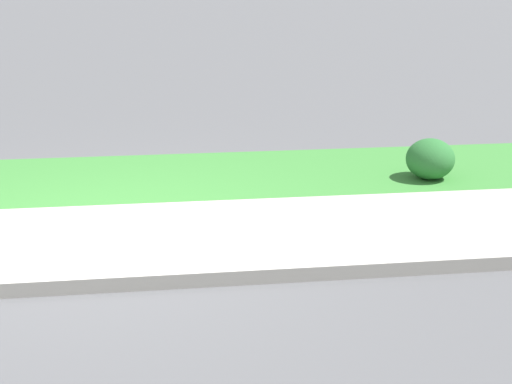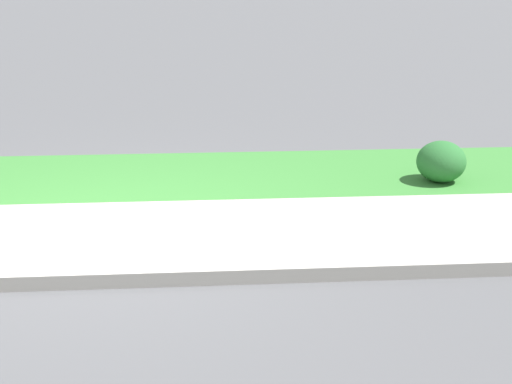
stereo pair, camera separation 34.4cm
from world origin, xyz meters
name	(u,v)px [view 1 (the left image)]	position (x,y,z in m)	size (l,w,h in m)	color
ground_plane	(97,240)	(0.00, 0.00, 0.00)	(120.00, 120.00, 0.00)	#515154
sidewalk_pavement	(97,239)	(0.00, 0.00, 0.01)	(18.00, 1.91, 0.01)	#ADA89E
grass_verge	(111,178)	(0.00, 1.96, 0.00)	(18.00, 2.02, 0.01)	#387A33
street_curb	(85,283)	(0.00, -1.04, 0.06)	(18.00, 0.16, 0.12)	#ADA89E
shrub_bush_mid_verge	(430,159)	(3.64, 1.47, 0.23)	(0.55, 0.55, 0.47)	#28662D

